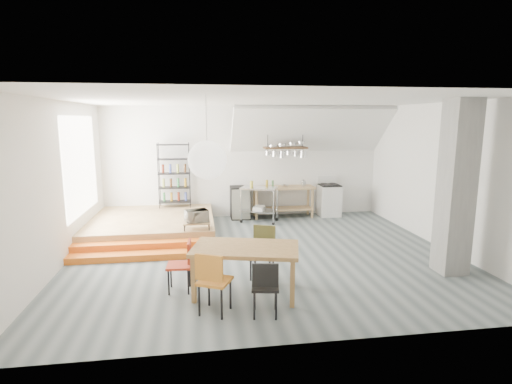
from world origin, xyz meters
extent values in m
plane|color=#515C5E|center=(0.00, 0.00, 0.00)|extent=(8.00, 8.00, 0.00)
cube|color=silver|center=(0.00, 3.50, 1.60)|extent=(8.00, 0.04, 3.20)
cube|color=silver|center=(-4.00, 0.00, 1.60)|extent=(0.04, 7.00, 3.20)
cube|color=silver|center=(4.00, 0.00, 1.60)|extent=(0.04, 7.00, 3.20)
cube|color=white|center=(0.00, 0.00, 3.20)|extent=(8.00, 7.00, 0.02)
cube|color=white|center=(1.80, 2.90, 2.55)|extent=(4.40, 1.44, 1.32)
cube|color=white|center=(-3.98, 1.50, 1.80)|extent=(0.02, 2.50, 2.20)
cube|color=olive|center=(-2.50, 2.00, 0.20)|extent=(3.00, 3.00, 0.40)
cube|color=orange|center=(-2.50, 0.05, 0.07)|extent=(3.00, 0.35, 0.13)
cube|color=orange|center=(-2.50, 0.40, 0.13)|extent=(3.00, 0.35, 0.27)
cube|color=slate|center=(3.30, -1.50, 1.60)|extent=(0.50, 0.50, 3.20)
cube|color=olive|center=(1.10, 3.15, 0.88)|extent=(1.80, 0.60, 0.06)
cube|color=olive|center=(1.10, 3.15, 0.25)|extent=(1.70, 0.55, 0.04)
cube|color=olive|center=(1.92, 3.37, 0.43)|extent=(0.06, 0.06, 0.86)
cube|color=olive|center=(0.28, 3.37, 0.43)|extent=(0.06, 0.06, 0.86)
cube|color=olive|center=(1.92, 2.93, 0.43)|extent=(0.06, 0.06, 0.86)
cube|color=olive|center=(0.28, 2.93, 0.43)|extent=(0.06, 0.06, 0.86)
cube|color=white|center=(2.50, 3.15, 0.45)|extent=(0.60, 0.60, 0.90)
cube|color=black|center=(2.50, 3.15, 0.92)|extent=(0.58, 0.58, 0.03)
cube|color=white|center=(2.50, 3.43, 1.05)|extent=(0.60, 0.05, 0.25)
cylinder|color=black|center=(2.64, 3.29, 0.94)|extent=(0.18, 0.18, 0.02)
cylinder|color=black|center=(2.36, 3.29, 0.94)|extent=(0.18, 0.18, 0.02)
cylinder|color=black|center=(2.64, 3.01, 0.94)|extent=(0.18, 0.18, 0.02)
cylinder|color=black|center=(2.36, 3.01, 0.94)|extent=(0.18, 0.18, 0.02)
cube|color=#41291A|center=(1.10, 2.95, 2.05)|extent=(1.20, 0.50, 0.05)
cylinder|color=black|center=(0.60, 2.95, 2.62)|extent=(0.02, 0.02, 1.15)
cylinder|color=black|center=(1.60, 2.95, 2.62)|extent=(0.02, 0.02, 1.15)
cylinder|color=silver|center=(0.60, 2.90, 1.91)|extent=(0.16, 0.16, 0.12)
cylinder|color=silver|center=(0.80, 2.90, 1.89)|extent=(0.20, 0.20, 0.16)
cylinder|color=silver|center=(1.00, 2.90, 1.87)|extent=(0.16, 0.16, 0.20)
cylinder|color=silver|center=(1.20, 2.90, 1.91)|extent=(0.20, 0.20, 0.12)
cylinder|color=silver|center=(1.40, 2.90, 1.89)|extent=(0.16, 0.16, 0.16)
cylinder|color=silver|center=(1.60, 2.90, 1.87)|extent=(0.20, 0.20, 0.20)
cylinder|color=black|center=(-1.58, 3.38, 1.30)|extent=(0.02, 0.02, 1.80)
cylinder|color=black|center=(-2.42, 3.38, 1.30)|extent=(0.02, 0.02, 1.80)
cylinder|color=black|center=(-1.58, 3.02, 1.30)|extent=(0.02, 0.02, 1.80)
cylinder|color=black|center=(-2.42, 3.02, 1.30)|extent=(0.02, 0.02, 1.80)
cube|color=black|center=(-2.00, 3.20, 0.55)|extent=(0.88, 0.38, 0.02)
cube|color=black|center=(-2.00, 3.20, 0.95)|extent=(0.88, 0.38, 0.02)
cube|color=black|center=(-2.00, 3.20, 1.35)|extent=(0.88, 0.38, 0.02)
cube|color=black|center=(-2.00, 3.20, 1.75)|extent=(0.88, 0.38, 0.02)
cube|color=black|center=(-2.00, 3.20, 2.15)|extent=(0.88, 0.38, 0.03)
cylinder|color=#358547|center=(-2.00, 3.20, 0.69)|extent=(0.07, 0.07, 0.24)
cylinder|color=#A77A1B|center=(-2.00, 3.20, 1.09)|extent=(0.07, 0.07, 0.24)
cylinder|color=maroon|center=(-2.00, 3.20, 1.49)|extent=(0.07, 0.07, 0.24)
cube|color=olive|center=(-1.40, 0.75, 0.55)|extent=(0.60, 0.40, 0.03)
cylinder|color=black|center=(-1.13, 0.92, 0.47)|extent=(0.02, 0.02, 0.13)
cylinder|color=black|center=(-1.67, 0.92, 0.47)|extent=(0.02, 0.02, 0.13)
cylinder|color=black|center=(-1.13, 0.58, 0.47)|extent=(0.02, 0.02, 0.13)
cylinder|color=black|center=(-1.67, 0.58, 0.47)|extent=(0.02, 0.02, 0.13)
sphere|color=white|center=(-1.20, -1.77, 2.20)|extent=(0.60, 0.60, 0.60)
cube|color=brown|center=(-0.61, -1.91, 0.77)|extent=(1.88, 1.34, 0.06)
cube|color=brown|center=(0.22, -1.71, 0.37)|extent=(0.09, 0.09, 0.74)
cube|color=brown|center=(-1.26, -1.34, 0.37)|extent=(0.09, 0.09, 0.74)
cube|color=brown|center=(0.03, -2.49, 0.37)|extent=(0.09, 0.09, 0.74)
cube|color=brown|center=(-1.45, -2.12, 0.37)|extent=(0.09, 0.09, 0.74)
cube|color=#C47421|center=(-1.14, -2.49, 0.49)|extent=(0.59, 0.59, 0.04)
cube|color=#C47421|center=(-1.23, -2.67, 0.77)|extent=(0.39, 0.22, 0.38)
cylinder|color=black|center=(-1.37, -2.57, 0.24)|extent=(0.03, 0.03, 0.48)
cylinder|color=black|center=(-1.06, -2.73, 0.24)|extent=(0.03, 0.03, 0.48)
cylinder|color=black|center=(-1.22, -2.26, 0.24)|extent=(0.03, 0.03, 0.48)
cylinder|color=black|center=(-0.91, -2.41, 0.24)|extent=(0.03, 0.03, 0.48)
cube|color=black|center=(-0.42, -2.67, 0.44)|extent=(0.45, 0.45, 0.04)
cube|color=black|center=(-0.45, -2.84, 0.68)|extent=(0.37, 0.10, 0.34)
cylinder|color=black|center=(-0.60, -2.80, 0.21)|extent=(0.03, 0.03, 0.43)
cylinder|color=black|center=(-0.29, -2.85, 0.21)|extent=(0.03, 0.03, 0.43)
cylinder|color=black|center=(-0.55, -2.49, 0.21)|extent=(0.03, 0.03, 0.43)
cylinder|color=black|center=(-0.24, -2.54, 0.21)|extent=(0.03, 0.03, 0.43)
cube|color=brown|center=(-0.24, -1.29, 0.48)|extent=(0.55, 0.55, 0.04)
cube|color=brown|center=(-0.17, -1.12, 0.75)|extent=(0.39, 0.19, 0.37)
cylinder|color=black|center=(-0.02, -1.20, 0.23)|extent=(0.03, 0.03, 0.47)
cylinder|color=black|center=(-0.34, -1.07, 0.23)|extent=(0.03, 0.03, 0.47)
cylinder|color=black|center=(-0.14, -1.52, 0.23)|extent=(0.03, 0.03, 0.47)
cylinder|color=black|center=(-0.46, -1.39, 0.23)|extent=(0.03, 0.03, 0.47)
cube|color=red|center=(-1.69, -1.64, 0.44)|extent=(0.42, 0.42, 0.04)
cube|color=red|center=(-1.52, -1.65, 0.69)|extent=(0.06, 0.38, 0.35)
cylinder|color=black|center=(-1.55, -1.81, 0.22)|extent=(0.03, 0.03, 0.43)
cylinder|color=black|center=(-1.53, -1.49, 0.22)|extent=(0.03, 0.03, 0.43)
cylinder|color=black|center=(-1.86, -1.79, 0.22)|extent=(0.03, 0.03, 0.43)
cylinder|color=black|center=(-1.84, -1.48, 0.22)|extent=(0.03, 0.03, 0.43)
cube|color=silver|center=(0.32, 2.70, 0.96)|extent=(1.12, 0.88, 0.04)
cube|color=silver|center=(0.32, 2.70, 0.33)|extent=(1.12, 0.88, 0.03)
cylinder|color=silver|center=(0.84, 2.74, 0.49)|extent=(0.03, 0.03, 0.94)
sphere|color=black|center=(0.84, 2.74, 0.04)|extent=(0.09, 0.09, 0.09)
cylinder|color=silver|center=(-0.01, 3.10, 0.49)|extent=(0.03, 0.03, 0.94)
sphere|color=black|center=(-0.01, 3.10, 0.04)|extent=(0.09, 0.09, 0.09)
cylinder|color=silver|center=(0.65, 2.30, 0.49)|extent=(0.03, 0.03, 0.94)
sphere|color=black|center=(0.65, 2.30, 0.04)|extent=(0.09, 0.09, 0.09)
cylinder|color=silver|center=(-0.19, 2.66, 0.49)|extent=(0.03, 0.03, 0.94)
sphere|color=black|center=(-0.19, 2.66, 0.04)|extent=(0.09, 0.09, 0.09)
cube|color=black|center=(-0.16, 3.20, 0.47)|extent=(0.55, 0.55, 0.93)
imported|color=beige|center=(-1.40, 0.75, 0.70)|extent=(0.56, 0.46, 0.27)
imported|color=silver|center=(1.14, 3.10, 0.94)|extent=(0.29, 0.29, 0.05)
camera|label=1|loc=(-1.34, -8.04, 2.82)|focal=28.00mm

